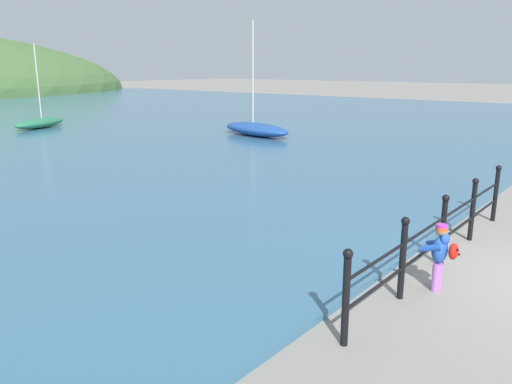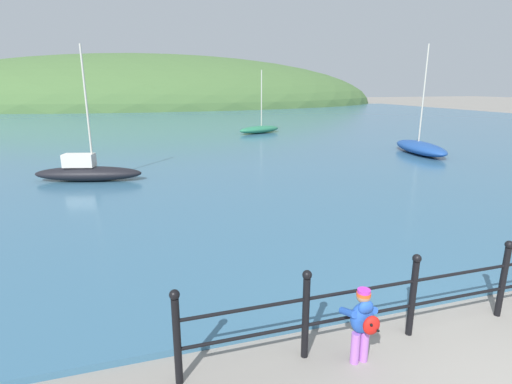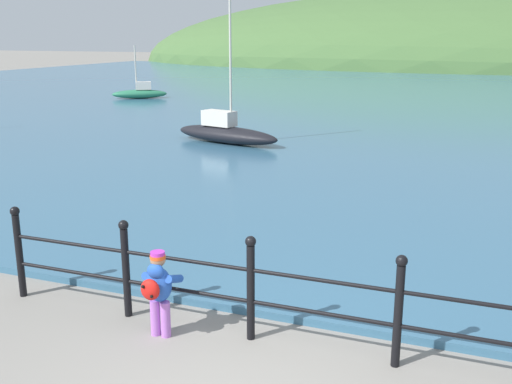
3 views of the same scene
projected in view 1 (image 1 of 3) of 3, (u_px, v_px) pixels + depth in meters
iron_railing at (443, 228)px, 8.14m from camera, size 6.48×0.12×1.21m
child_in_coat at (441, 251)px, 7.22m from camera, size 0.38×0.53×1.00m
boat_green_fishing at (256, 129)px, 23.16m from camera, size 2.08×4.31×5.13m
boat_blue_hull at (40, 123)px, 26.06m from camera, size 3.55×2.24×4.26m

